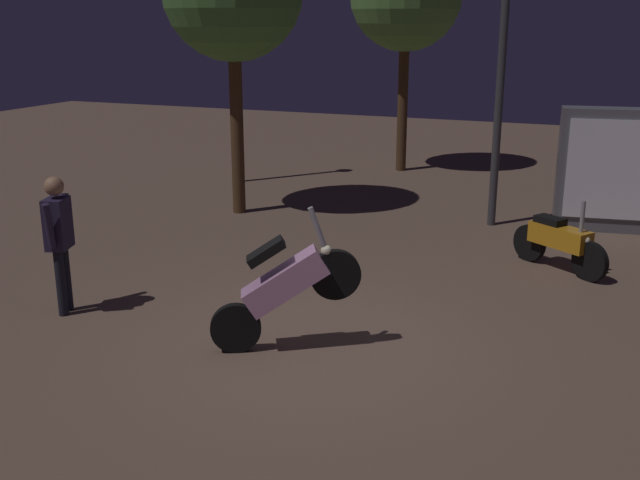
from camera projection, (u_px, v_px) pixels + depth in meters
ground_plane at (309, 345)px, 8.56m from camera, size 40.00×40.00×0.00m
motorcycle_pink_foreground at (285, 286)px, 8.23m from camera, size 1.51×0.87×1.63m
motorcycle_orange_parked_left at (559, 241)px, 10.97m from camera, size 1.42×1.03×1.11m
person_bystander_far at (59, 233)px, 9.20m from camera, size 0.34×0.66×1.73m
streetlamp_near at (503, 43)px, 12.64m from camera, size 0.36×0.36×4.95m
streetlamp_far at (232, 43)px, 16.19m from camera, size 0.36×0.36×4.75m
kiosk_billboard at (606, 170)px, 12.95m from camera, size 1.66×0.76×2.10m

